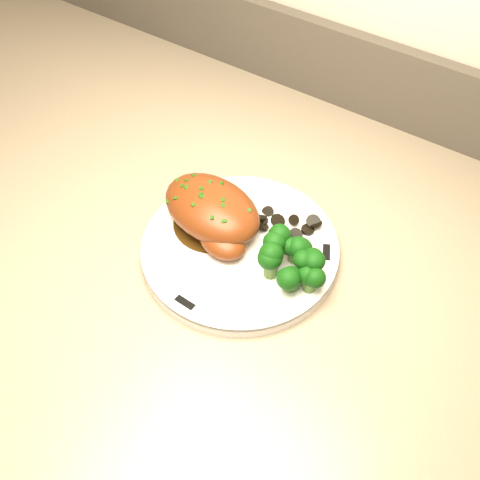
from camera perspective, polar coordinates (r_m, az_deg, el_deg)
The scene contains 9 objects.
counter at distance 1.13m, azimuth 4.38°, elevation -18.26°, with size 2.25×0.74×1.09m.
plate at distance 0.72m, azimuth 0.00°, elevation -0.91°, with size 0.24×0.24×0.02m, color white.
rim_accent_0 at distance 0.72m, azimuth 8.19°, elevation -1.17°, with size 0.02×0.01×0.00m, color black.
rim_accent_1 at distance 0.78m, azimuth -3.04°, elevation 4.83°, with size 0.02×0.01×0.00m, color black.
rim_accent_2 at distance 0.67m, azimuth -5.24°, elevation -5.94°, with size 0.02×0.01×0.00m, color black.
gravy_pool at distance 0.74m, azimuth -2.60°, elevation 1.62°, with size 0.10×0.10×0.00m, color #3C250B.
chicken_breast at distance 0.72m, azimuth -2.56°, elevation 2.64°, with size 0.15×0.11×0.05m.
mushroom_pile at distance 0.73m, azimuth 4.09°, elevation 1.17°, with size 0.07×0.05×0.02m.
broccoli_florets at distance 0.68m, azimuth 4.91°, elevation -2.10°, with size 0.08×0.06×0.04m.
Camera 1 is at (0.27, 1.27, 1.54)m, focal length 45.00 mm.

